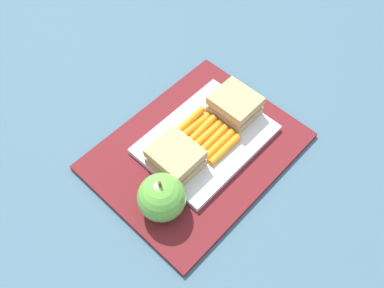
{
  "coord_description": "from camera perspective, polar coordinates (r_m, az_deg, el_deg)",
  "views": [
    {
      "loc": [
        0.3,
        0.27,
        0.65
      ],
      "look_at": [
        0.01,
        0.0,
        0.04
      ],
      "focal_mm": 39.17,
      "sensor_mm": 36.0,
      "label": 1
    }
  ],
  "objects": [
    {
      "name": "sandwich_half_right",
      "position": [
        0.71,
        -2.24,
        -1.9
      ],
      "size": [
        0.07,
        0.08,
        0.04
      ],
      "color": "tan",
      "rests_on": "food_tray"
    },
    {
      "name": "apple",
      "position": [
        0.67,
        -4.15,
        -7.26
      ],
      "size": [
        0.08,
        0.08,
        0.09
      ],
      "color": "#66B742",
      "rests_on": "lunchbag_mat"
    },
    {
      "name": "carrot_sticks_bundle",
      "position": [
        0.75,
        1.99,
        1.2
      ],
      "size": [
        0.08,
        0.1,
        0.02
      ],
      "color": "orange",
      "rests_on": "food_tray"
    },
    {
      "name": "ground_plane",
      "position": [
        0.77,
        0.64,
        -1.16
      ],
      "size": [
        2.4,
        2.4,
        0.0
      ],
      "primitive_type": "plane",
      "color": "#42667A"
    },
    {
      "name": "lunchbag_mat",
      "position": [
        0.76,
        0.64,
        -0.96
      ],
      "size": [
        0.36,
        0.28,
        0.01
      ],
      "primitive_type": "cube",
      "color": "maroon",
      "rests_on": "ground_plane"
    },
    {
      "name": "food_tray",
      "position": [
        0.76,
        1.93,
        0.63
      ],
      "size": [
        0.23,
        0.17,
        0.01
      ],
      "primitive_type": "cube",
      "color": "white",
      "rests_on": "lunchbag_mat"
    },
    {
      "name": "sandwich_half_left",
      "position": [
        0.78,
        5.86,
        5.25
      ],
      "size": [
        0.07,
        0.08,
        0.04
      ],
      "color": "tan",
      "rests_on": "food_tray"
    }
  ]
}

